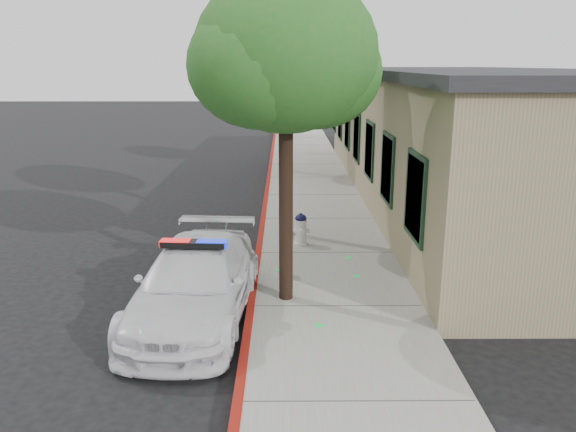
% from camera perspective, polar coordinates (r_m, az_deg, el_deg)
% --- Properties ---
extents(ground, '(120.00, 120.00, 0.00)m').
position_cam_1_polar(ground, '(10.47, -4.09, -9.79)').
color(ground, black).
rests_on(ground, ground).
extents(sidewalk, '(3.20, 60.00, 0.15)m').
position_cam_1_polar(sidewalk, '(13.23, 3.67, -3.99)').
color(sidewalk, gray).
rests_on(sidewalk, ground).
extents(red_curb, '(0.14, 60.00, 0.16)m').
position_cam_1_polar(red_curb, '(13.21, -3.02, -3.99)').
color(red_curb, maroon).
rests_on(red_curb, ground).
extents(clapboard_building, '(7.30, 20.89, 4.24)m').
position_cam_1_polar(clapboard_building, '(19.56, 17.73, 7.74)').
color(clapboard_building, '#8B7C5B').
rests_on(clapboard_building, ground).
extents(police_car, '(2.20, 4.71, 1.45)m').
position_cam_1_polar(police_car, '(10.15, -9.33, -6.66)').
color(police_car, silver).
rests_on(police_car, ground).
extents(fire_hydrant, '(0.44, 0.38, 0.78)m').
position_cam_1_polar(fire_hydrant, '(13.65, 1.30, -1.31)').
color(fire_hydrant, silver).
rests_on(fire_hydrant, sidewalk).
extents(street_tree_near, '(3.32, 3.14, 5.75)m').
position_cam_1_polar(street_tree_near, '(9.83, -0.17, 15.34)').
color(street_tree_near, black).
rests_on(street_tree_near, sidewalk).
extents(street_tree_mid, '(3.63, 3.36, 6.41)m').
position_cam_1_polar(street_tree_mid, '(14.02, -0.18, 17.51)').
color(street_tree_mid, black).
rests_on(street_tree_mid, sidewalk).
extents(street_tree_far, '(2.72, 2.60, 4.91)m').
position_cam_1_polar(street_tree_far, '(22.65, 0.09, 13.72)').
color(street_tree_far, black).
rests_on(street_tree_far, sidewalk).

